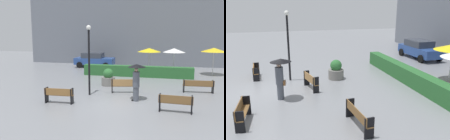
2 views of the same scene
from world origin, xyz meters
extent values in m
plane|color=gray|center=(0.00, 0.00, 0.00)|extent=(60.00, 60.00, 0.00)
cube|color=olive|center=(-2.82, -0.40, 0.45)|extent=(1.58, 0.34, 0.04)
cube|color=olive|center=(-2.82, -0.55, 0.65)|extent=(1.57, 0.11, 0.36)
cube|color=black|center=(-3.55, -0.45, 0.42)|extent=(0.08, 0.37, 0.84)
cube|color=black|center=(-2.10, -0.38, 0.42)|extent=(0.08, 0.37, 0.84)
cube|color=brown|center=(3.25, -0.49, 0.46)|extent=(1.61, 0.34, 0.04)
cube|color=brown|center=(3.24, -0.63, 0.66)|extent=(1.60, 0.12, 0.38)
cube|color=black|center=(2.51, -0.47, 0.43)|extent=(0.08, 0.36, 0.85)
cube|color=black|center=(3.99, -0.55, 0.43)|extent=(0.08, 0.36, 0.85)
cube|color=brown|center=(4.69, 3.79, 0.43)|extent=(1.89, 0.39, 0.04)
cube|color=brown|center=(4.70, 3.64, 0.63)|extent=(1.88, 0.17, 0.35)
cube|color=black|center=(3.81, 3.71, 0.40)|extent=(0.09, 0.36, 0.80)
cube|color=black|center=(5.57, 3.83, 0.40)|extent=(0.09, 0.36, 0.80)
cube|color=#9E7242|center=(0.08, 2.67, 0.42)|extent=(1.52, 0.55, 0.04)
cube|color=#9E7242|center=(0.11, 2.54, 0.66)|extent=(1.48, 0.37, 0.44)
cube|color=black|center=(-0.59, 2.50, 0.44)|extent=(0.13, 0.33, 0.88)
cube|color=black|center=(0.76, 2.81, 0.44)|extent=(0.13, 0.33, 0.88)
cylinder|color=#4C515B|center=(1.14, 0.98, 0.39)|extent=(0.32, 0.32, 0.79)
cube|color=black|center=(1.08, 0.99, 0.04)|extent=(0.36, 0.31, 0.08)
cylinder|color=#4C515B|center=(1.14, 0.98, 1.22)|extent=(0.38, 0.38, 0.86)
sphere|color=tan|center=(1.14, 0.98, 1.75)|extent=(0.21, 0.21, 0.21)
cube|color=brown|center=(1.15, 1.20, 0.84)|extent=(0.29, 0.15, 0.22)
cylinder|color=black|center=(1.15, 1.08, 1.53)|extent=(0.02, 0.02, 0.90)
cone|color=black|center=(1.15, 1.08, 1.98)|extent=(1.01, 1.01, 0.16)
cylinder|color=slate|center=(-1.35, 4.45, 0.30)|extent=(0.96, 0.96, 0.60)
sphere|color=#2D6B33|center=(-1.35, 4.45, 0.86)|extent=(0.72, 0.72, 0.72)
cylinder|color=black|center=(-1.80, 1.63, 1.97)|extent=(0.12, 0.12, 3.94)
sphere|color=white|center=(-1.80, 1.63, 4.06)|extent=(0.28, 0.28, 0.28)
cylinder|color=silver|center=(0.95, 10.98, 1.06)|extent=(0.06, 0.06, 2.11)
cone|color=yellow|center=(0.95, 10.98, 2.11)|extent=(2.17, 2.17, 0.35)
cylinder|color=silver|center=(3.20, 9.50, 1.11)|extent=(0.06, 0.06, 2.23)
cone|color=white|center=(3.20, 9.50, 2.23)|extent=(1.89, 1.89, 0.35)
cylinder|color=silver|center=(6.58, 10.61, 1.12)|extent=(0.06, 0.06, 2.25)
cone|color=yellow|center=(6.58, 10.61, 2.25)|extent=(2.16, 2.16, 0.35)
cube|color=#28602D|center=(0.16, 8.40, 0.46)|extent=(9.33, 0.70, 0.92)
cube|color=slate|center=(0.00, 16.00, 4.47)|extent=(28.00, 1.20, 8.94)
cube|color=#28478C|center=(-5.06, 12.93, 0.67)|extent=(4.26, 1.89, 0.70)
cube|color=#333842|center=(-5.26, 12.92, 1.29)|extent=(2.25, 1.68, 0.55)
cylinder|color=black|center=(-3.66, 13.85, 0.32)|extent=(0.65, 0.24, 0.64)
cylinder|color=black|center=(-3.60, 12.11, 0.32)|extent=(0.65, 0.24, 0.64)
cylinder|color=black|center=(-6.52, 13.76, 0.32)|extent=(0.65, 0.24, 0.64)
cylinder|color=black|center=(-6.46, 12.01, 0.32)|extent=(0.65, 0.24, 0.64)
camera|label=1|loc=(2.95, -12.16, 3.83)|focal=39.21mm
camera|label=2|loc=(12.17, 0.93, 4.51)|focal=37.12mm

